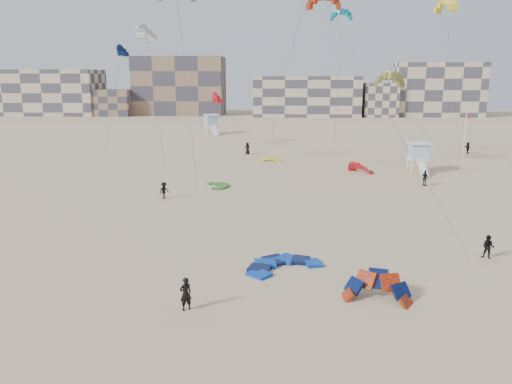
{
  "coord_description": "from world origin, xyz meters",
  "views": [
    {
      "loc": [
        2.43,
        -27.12,
        11.63
      ],
      "look_at": [
        0.76,
        6.0,
        4.0
      ],
      "focal_mm": 35.0,
      "sensor_mm": 36.0,
      "label": 1
    }
  ],
  "objects_px": {
    "kite_ground_blue": "(283,267)",
    "lifeguard_tower_near": "(418,158)",
    "kitesurfer_main": "(186,294)",
    "kite_ground_orange": "(377,300)"
  },
  "relations": [
    {
      "from": "kite_ground_blue",
      "to": "kitesurfer_main",
      "type": "height_order",
      "value": "kitesurfer_main"
    },
    {
      "from": "lifeguard_tower_near",
      "to": "kite_ground_orange",
      "type": "bearing_deg",
      "value": -107.17
    },
    {
      "from": "kite_ground_blue",
      "to": "kitesurfer_main",
      "type": "bearing_deg",
      "value": -160.11
    },
    {
      "from": "kitesurfer_main",
      "to": "lifeguard_tower_near",
      "type": "height_order",
      "value": "lifeguard_tower_near"
    },
    {
      "from": "kite_ground_blue",
      "to": "lifeguard_tower_near",
      "type": "distance_m",
      "value": 37.25
    },
    {
      "from": "kite_ground_blue",
      "to": "lifeguard_tower_near",
      "type": "xyz_separation_m",
      "value": [
        17.0,
        33.09,
        1.86
      ]
    },
    {
      "from": "kite_ground_blue",
      "to": "lifeguard_tower_near",
      "type": "relative_size",
      "value": 0.92
    },
    {
      "from": "kite_ground_blue",
      "to": "kitesurfer_main",
      "type": "relative_size",
      "value": 2.67
    },
    {
      "from": "kite_ground_blue",
      "to": "lifeguard_tower_near",
      "type": "bearing_deg",
      "value": 31.6
    },
    {
      "from": "kite_ground_orange",
      "to": "lifeguard_tower_near",
      "type": "relative_size",
      "value": 0.7
    }
  ]
}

